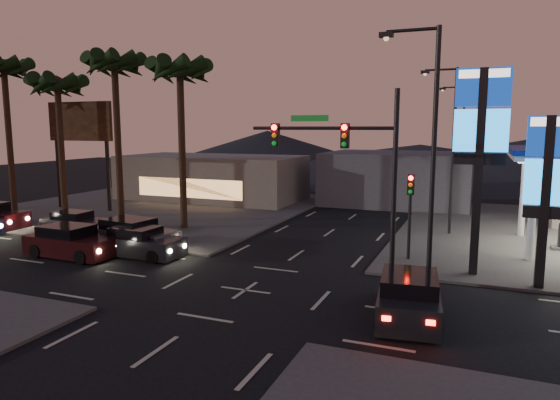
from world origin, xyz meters
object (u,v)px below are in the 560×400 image
at_px(car_lane_a_front, 140,243).
at_px(car_lane_a_mid, 71,242).
at_px(car_lane_b_front, 132,235).
at_px(suv_station, 409,296).
at_px(traffic_signal_mast, 351,160).
at_px(pylon_sign_tall, 481,131).
at_px(car_lane_b_mid, 75,223).
at_px(pylon_sign_short, 547,176).

relative_size(car_lane_a_front, car_lane_a_mid, 0.94).
xyz_separation_m(car_lane_b_front, suv_station, (15.17, -4.37, -0.03)).
relative_size(traffic_signal_mast, car_lane_a_front, 1.71).
xyz_separation_m(traffic_signal_mast, suv_station, (2.75, -2.43, -4.49)).
bearing_deg(car_lane_a_mid, pylon_sign_tall, 11.83).
distance_m(pylon_sign_tall, traffic_signal_mast, 6.02).
xyz_separation_m(car_lane_a_front, car_lane_b_mid, (-7.22, 3.07, -0.06)).
height_order(pylon_sign_short, car_lane_b_front, pylon_sign_short).
distance_m(pylon_sign_tall, car_lane_b_front, 18.12).
bearing_deg(car_lane_a_front, traffic_signal_mast, -4.58).
bearing_deg(car_lane_a_mid, car_lane_b_front, 51.48).
height_order(pylon_sign_tall, pylon_sign_short, pylon_sign_tall).
distance_m(car_lane_a_front, car_lane_b_mid, 7.85).
xyz_separation_m(car_lane_a_front, car_lane_b_front, (-1.27, 1.04, 0.08)).
height_order(car_lane_a_front, suv_station, suv_station).
bearing_deg(traffic_signal_mast, car_lane_b_mid, 167.82).
relative_size(car_lane_a_front, car_lane_b_front, 0.89).
distance_m(pylon_sign_short, car_lane_a_mid, 22.14).
height_order(pylon_sign_tall, suv_station, pylon_sign_tall).
bearing_deg(car_lane_b_mid, pylon_sign_short, -3.25).
bearing_deg(car_lane_b_front, car_lane_b_mid, 161.16).
bearing_deg(suv_station, car_lane_a_front, 166.54).
xyz_separation_m(car_lane_b_front, car_lane_b_mid, (-5.95, 2.03, -0.13)).
distance_m(pylon_sign_tall, suv_station, 8.44).
distance_m(pylon_sign_short, suv_station, 7.74).
height_order(pylon_sign_tall, traffic_signal_mast, pylon_sign_tall).
relative_size(pylon_sign_tall, traffic_signal_mast, 1.12).
bearing_deg(suv_station, pylon_sign_short, 47.76).
relative_size(pylon_sign_short, car_lane_b_mid, 1.63).
xyz_separation_m(car_lane_a_mid, car_lane_b_front, (1.93, 2.42, 0.03)).
xyz_separation_m(pylon_sign_tall, suv_station, (-1.99, -5.94, -5.65)).
height_order(traffic_signal_mast, suv_station, traffic_signal_mast).
bearing_deg(car_lane_a_front, car_lane_b_mid, 156.94).
bearing_deg(car_lane_b_front, car_lane_a_front, -39.41).
height_order(car_lane_a_mid, suv_station, car_lane_a_mid).
height_order(car_lane_a_mid, car_lane_b_mid, car_lane_a_mid).
distance_m(traffic_signal_mast, car_lane_a_mid, 15.03).
xyz_separation_m(pylon_sign_short, car_lane_a_mid, (-21.58, -3.00, -3.92)).
bearing_deg(pylon_sign_short, car_lane_a_front, -174.96).
distance_m(traffic_signal_mast, car_lane_b_front, 13.33).
height_order(traffic_signal_mast, car_lane_a_mid, traffic_signal_mast).
height_order(pylon_sign_short, car_lane_a_mid, pylon_sign_short).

